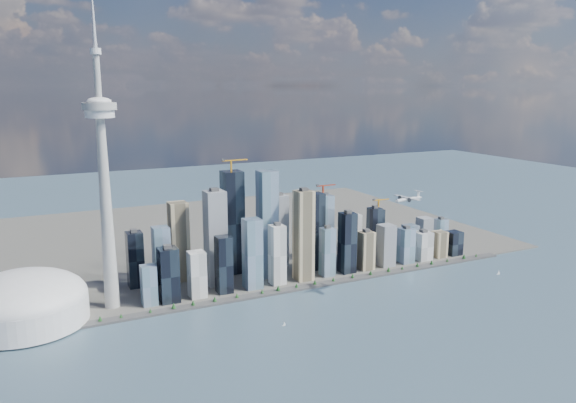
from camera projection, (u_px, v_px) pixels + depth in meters
name	position (u px, v px, depth m)	size (l,w,h in m)	color
ground	(349.00, 346.00, 853.44)	(4000.00, 4000.00, 0.00)	#36515E
seawall	(279.00, 291.00, 1073.42)	(1100.00, 22.00, 4.00)	#383838
land	(207.00, 236.00, 1470.23)	(1400.00, 900.00, 3.00)	#4C4C47
shoreline_trees	(279.00, 288.00, 1072.05)	(960.53, 7.20, 8.80)	#3F2D1E
skyscraper_cluster	(288.00, 240.00, 1160.77)	(736.00, 142.00, 240.95)	black
needle_tower	(104.00, 177.00, 951.07)	(56.00, 56.00, 550.50)	#A9A9A4
dome_stadium	(24.00, 302.00, 922.21)	(200.00, 200.00, 86.00)	white
airplane	(408.00, 199.00, 1028.67)	(68.98, 61.18, 16.82)	silver
sailboat_west	(284.00, 324.00, 924.07)	(6.00, 2.56, 8.28)	white
sailboat_east	(499.00, 273.00, 1175.99)	(7.77, 2.95, 10.73)	white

